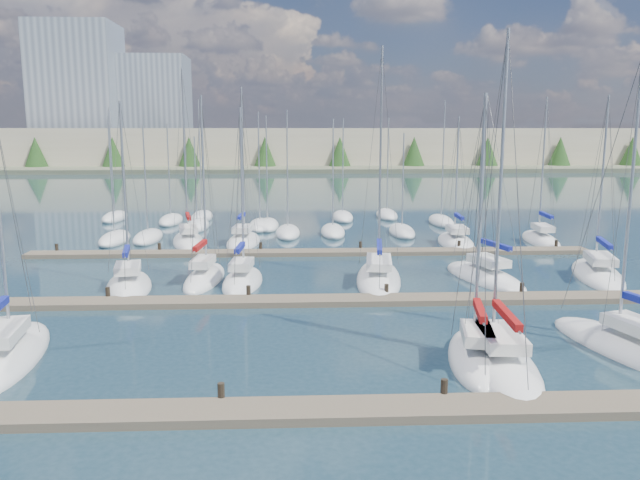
{
  "coord_description": "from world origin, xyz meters",
  "views": [
    {
      "loc": [
        -1.4,
        -18.05,
        9.7
      ],
      "look_at": [
        0.0,
        14.0,
        4.0
      ],
      "focal_mm": 35.0,
      "sensor_mm": 36.0,
      "label": 1
    }
  ],
  "objects_px": {
    "sailboat_h": "(129,285)",
    "sailboat_j": "(243,281)",
    "sailboat_i": "(205,278)",
    "sailboat_e": "(496,360)",
    "sailboat_b": "(6,356)",
    "sailboat_f": "(631,350)",
    "sailboat_n": "(189,241)",
    "sailboat_o": "(243,241)",
    "sailboat_d": "(475,357)",
    "sailboat_m": "(597,274)",
    "sailboat_r": "(541,240)",
    "sailboat_k": "(379,278)",
    "sailboat_q": "(456,242)",
    "sailboat_l": "(484,277)"
  },
  "relations": [
    {
      "from": "sailboat_j",
      "to": "sailboat_h",
      "type": "bearing_deg",
      "value": -169.66
    },
    {
      "from": "sailboat_r",
      "to": "sailboat_k",
      "type": "bearing_deg",
      "value": -135.65
    },
    {
      "from": "sailboat_m",
      "to": "sailboat_d",
      "type": "bearing_deg",
      "value": -116.08
    },
    {
      "from": "sailboat_j",
      "to": "sailboat_n",
      "type": "bearing_deg",
      "value": 115.52
    },
    {
      "from": "sailboat_f",
      "to": "sailboat_r",
      "type": "relative_size",
      "value": 1.03
    },
    {
      "from": "sailboat_j",
      "to": "sailboat_n",
      "type": "distance_m",
      "value": 15.69
    },
    {
      "from": "sailboat_b",
      "to": "sailboat_j",
      "type": "xyz_separation_m",
      "value": [
        9.05,
        12.9,
        0.01
      ]
    },
    {
      "from": "sailboat_m",
      "to": "sailboat_l",
      "type": "bearing_deg",
      "value": -162.94
    },
    {
      "from": "sailboat_k",
      "to": "sailboat_j",
      "type": "relative_size",
      "value": 1.32
    },
    {
      "from": "sailboat_h",
      "to": "sailboat_j",
      "type": "xyz_separation_m",
      "value": [
        6.95,
        0.79,
        0.01
      ]
    },
    {
      "from": "sailboat_m",
      "to": "sailboat_f",
      "type": "bearing_deg",
      "value": -96.83
    },
    {
      "from": "sailboat_b",
      "to": "sailboat_m",
      "type": "height_order",
      "value": "sailboat_m"
    },
    {
      "from": "sailboat_d",
      "to": "sailboat_h",
      "type": "xyz_separation_m",
      "value": [
        -17.86,
        13.22,
        -0.01
      ]
    },
    {
      "from": "sailboat_e",
      "to": "sailboat_r",
      "type": "xyz_separation_m",
      "value": [
        13.14,
        28.21,
        0.01
      ]
    },
    {
      "from": "sailboat_i",
      "to": "sailboat_l",
      "type": "distance_m",
      "value": 18.29
    },
    {
      "from": "sailboat_f",
      "to": "sailboat_o",
      "type": "bearing_deg",
      "value": 109.18
    },
    {
      "from": "sailboat_d",
      "to": "sailboat_h",
      "type": "distance_m",
      "value": 22.22
    },
    {
      "from": "sailboat_j",
      "to": "sailboat_n",
      "type": "relative_size",
      "value": 0.76
    },
    {
      "from": "sailboat_o",
      "to": "sailboat_d",
      "type": "bearing_deg",
      "value": -62.75
    },
    {
      "from": "sailboat_q",
      "to": "sailboat_m",
      "type": "height_order",
      "value": "sailboat_m"
    },
    {
      "from": "sailboat_r",
      "to": "sailboat_n",
      "type": "height_order",
      "value": "sailboat_n"
    },
    {
      "from": "sailboat_o",
      "to": "sailboat_m",
      "type": "relative_size",
      "value": 1.1
    },
    {
      "from": "sailboat_q",
      "to": "sailboat_m",
      "type": "xyz_separation_m",
      "value": [
        6.31,
        -12.42,
        -0.0
      ]
    },
    {
      "from": "sailboat_b",
      "to": "sailboat_n",
      "type": "height_order",
      "value": "sailboat_n"
    },
    {
      "from": "sailboat_h",
      "to": "sailboat_j",
      "type": "height_order",
      "value": "sailboat_h"
    },
    {
      "from": "sailboat_d",
      "to": "sailboat_r",
      "type": "distance_m",
      "value": 31.14
    },
    {
      "from": "sailboat_k",
      "to": "sailboat_q",
      "type": "xyz_separation_m",
      "value": [
        8.42,
        12.84,
        -0.01
      ]
    },
    {
      "from": "sailboat_e",
      "to": "sailboat_b",
      "type": "relative_size",
      "value": 1.14
    },
    {
      "from": "sailboat_e",
      "to": "sailboat_n",
      "type": "bearing_deg",
      "value": 125.41
    },
    {
      "from": "sailboat_o",
      "to": "sailboat_k",
      "type": "bearing_deg",
      "value": -50.43
    },
    {
      "from": "sailboat_f",
      "to": "sailboat_n",
      "type": "height_order",
      "value": "sailboat_n"
    },
    {
      "from": "sailboat_m",
      "to": "sailboat_b",
      "type": "bearing_deg",
      "value": -142.88
    },
    {
      "from": "sailboat_d",
      "to": "sailboat_j",
      "type": "height_order",
      "value": "sailboat_d"
    },
    {
      "from": "sailboat_h",
      "to": "sailboat_b",
      "type": "relative_size",
      "value": 0.96
    },
    {
      "from": "sailboat_i",
      "to": "sailboat_o",
      "type": "xyz_separation_m",
      "value": [
        1.49,
        13.43,
        -0.0
      ]
    },
    {
      "from": "sailboat_i",
      "to": "sailboat_e",
      "type": "bearing_deg",
      "value": -42.27
    },
    {
      "from": "sailboat_o",
      "to": "sailboat_i",
      "type": "bearing_deg",
      "value": -91.94
    },
    {
      "from": "sailboat_f",
      "to": "sailboat_m",
      "type": "bearing_deg",
      "value": 53.54
    },
    {
      "from": "sailboat_m",
      "to": "sailboat_q",
      "type": "bearing_deg",
      "value": 131.17
    },
    {
      "from": "sailboat_n",
      "to": "sailboat_d",
      "type": "bearing_deg",
      "value": -72.04
    },
    {
      "from": "sailboat_e",
      "to": "sailboat_m",
      "type": "relative_size",
      "value": 1.14
    },
    {
      "from": "sailboat_h",
      "to": "sailboat_i",
      "type": "bearing_deg",
      "value": 9.72
    },
    {
      "from": "sailboat_q",
      "to": "sailboat_n",
      "type": "distance_m",
      "value": 23.03
    },
    {
      "from": "sailboat_f",
      "to": "sailboat_k",
      "type": "height_order",
      "value": "sailboat_k"
    },
    {
      "from": "sailboat_f",
      "to": "sailboat_r",
      "type": "distance_m",
      "value": 28.04
    },
    {
      "from": "sailboat_o",
      "to": "sailboat_k",
      "type": "relative_size",
      "value": 0.89
    },
    {
      "from": "sailboat_q",
      "to": "sailboat_l",
      "type": "height_order",
      "value": "sailboat_l"
    },
    {
      "from": "sailboat_n",
      "to": "sailboat_k",
      "type": "bearing_deg",
      "value": -56.53
    },
    {
      "from": "sailboat_q",
      "to": "sailboat_r",
      "type": "distance_m",
      "value": 7.67
    },
    {
      "from": "sailboat_d",
      "to": "sailboat_n",
      "type": "bearing_deg",
      "value": 130.93
    }
  ]
}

